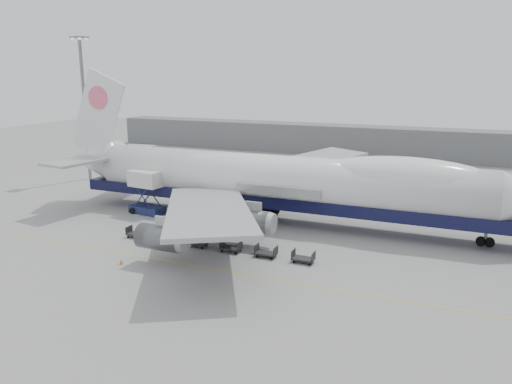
% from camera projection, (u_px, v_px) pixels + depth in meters
% --- Properties ---
extents(ground, '(260.00, 260.00, 0.00)m').
position_uv_depth(ground, '(242.00, 250.00, 55.66)').
color(ground, gray).
rests_on(ground, ground).
extents(apron_line, '(60.00, 0.15, 0.01)m').
position_uv_depth(apron_line, '(218.00, 269.00, 50.28)').
color(apron_line, gold).
rests_on(apron_line, ground).
extents(hangar, '(110.00, 8.00, 7.00)m').
position_uv_depth(hangar, '(323.00, 139.00, 121.32)').
color(hangar, slate).
rests_on(hangar, ground).
extents(floodlight_mast, '(2.40, 2.40, 25.43)m').
position_uv_depth(floodlight_mast, '(84.00, 101.00, 89.65)').
color(floodlight_mast, slate).
rests_on(floodlight_mast, ground).
extents(airliner, '(67.00, 55.30, 19.98)m').
position_uv_depth(airliner, '(285.00, 181.00, 64.84)').
color(airliner, white).
rests_on(airliner, ground).
extents(catering_truck, '(5.25, 3.92, 6.10)m').
position_uv_depth(catering_truck, '(146.00, 190.00, 69.46)').
color(catering_truck, navy).
rests_on(catering_truck, ground).
extents(traffic_cone, '(0.37, 0.37, 0.55)m').
position_uv_depth(traffic_cone, '(121.00, 262.00, 51.60)').
color(traffic_cone, orange).
rests_on(traffic_cone, ground).
extents(dolly_0, '(2.30, 1.35, 1.30)m').
position_uv_depth(dolly_0, '(137.00, 233.00, 59.85)').
color(dolly_0, '#2D2D30').
rests_on(dolly_0, ground).
extents(dolly_1, '(2.30, 1.35, 1.30)m').
position_uv_depth(dolly_1, '(166.00, 238.00, 58.28)').
color(dolly_1, '#2D2D30').
rests_on(dolly_1, ground).
extents(dolly_2, '(2.30, 1.35, 1.30)m').
position_uv_depth(dolly_2, '(198.00, 242.00, 56.70)').
color(dolly_2, '#2D2D30').
rests_on(dolly_2, ground).
extents(dolly_3, '(2.30, 1.35, 1.30)m').
position_uv_depth(dolly_3, '(231.00, 247.00, 55.12)').
color(dolly_3, '#2D2D30').
rests_on(dolly_3, ground).
extents(dolly_4, '(2.30, 1.35, 1.30)m').
position_uv_depth(dolly_4, '(266.00, 252.00, 53.54)').
color(dolly_4, '#2D2D30').
rests_on(dolly_4, ground).
extents(dolly_5, '(2.30, 1.35, 1.30)m').
position_uv_depth(dolly_5, '(303.00, 258.00, 51.96)').
color(dolly_5, '#2D2D30').
rests_on(dolly_5, ground).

